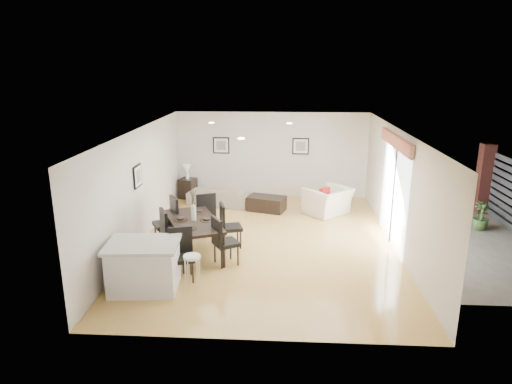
# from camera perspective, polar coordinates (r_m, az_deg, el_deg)

# --- Properties ---
(ground) EXTENTS (8.00, 8.00, 0.00)m
(ground) POSITION_cam_1_polar(r_m,az_deg,el_deg) (10.99, 1.36, -6.36)
(ground) COLOR #DCB35A
(ground) RESTS_ON ground
(wall_back) EXTENTS (6.00, 0.04, 2.70)m
(wall_back) POSITION_cam_1_polar(r_m,az_deg,el_deg) (14.45, 1.99, 4.63)
(wall_back) COLOR beige
(wall_back) RESTS_ON ground
(wall_front) EXTENTS (6.00, 0.04, 2.70)m
(wall_front) POSITION_cam_1_polar(r_m,az_deg,el_deg) (6.79, 0.16, -8.50)
(wall_front) COLOR beige
(wall_front) RESTS_ON ground
(wall_left) EXTENTS (0.04, 8.00, 2.70)m
(wall_left) POSITION_cam_1_polar(r_m,az_deg,el_deg) (11.07, -14.31, 0.67)
(wall_left) COLOR beige
(wall_left) RESTS_ON ground
(wall_right) EXTENTS (0.04, 8.00, 2.70)m
(wall_right) POSITION_cam_1_polar(r_m,az_deg,el_deg) (10.88, 17.40, 0.17)
(wall_right) COLOR beige
(wall_right) RESTS_ON ground
(ceiling) EXTENTS (6.00, 8.00, 0.02)m
(ceiling) POSITION_cam_1_polar(r_m,az_deg,el_deg) (10.28, 1.46, 7.72)
(ceiling) COLOR white
(ceiling) RESTS_ON wall_back
(sofa) EXTENTS (1.98, 1.11, 0.55)m
(sofa) POSITION_cam_1_polar(r_m,az_deg,el_deg) (13.83, -4.63, -0.52)
(sofa) COLOR gray
(sofa) RESTS_ON ground
(armchair) EXTENTS (1.57, 1.57, 0.77)m
(armchair) POSITION_cam_1_polar(r_m,az_deg,el_deg) (13.09, 8.95, -1.11)
(armchair) COLOR beige
(armchair) RESTS_ON ground
(courtyard_plant_b) EXTENTS (0.49, 0.49, 0.74)m
(courtyard_plant_b) POSITION_cam_1_polar(r_m,az_deg,el_deg) (13.05, 26.29, -2.72)
(courtyard_plant_b) COLOR #3C5D28
(courtyard_plant_b) RESTS_ON ground
(dining_table) EXTENTS (1.65, 2.15, 0.80)m
(dining_table) POSITION_cam_1_polar(r_m,az_deg,el_deg) (10.21, -7.76, -3.94)
(dining_table) COLOR black
(dining_table) RESTS_ON ground
(dining_chair_wnear) EXTENTS (0.69, 0.69, 1.14)m
(dining_chair_wnear) POSITION_cam_1_polar(r_m,az_deg,el_deg) (9.99, -12.08, -5.10)
(dining_chair_wnear) COLOR black
(dining_chair_wnear) RESTS_ON ground
(dining_chair_wfar) EXTENTS (0.70, 0.70, 1.15)m
(dining_chair_wfar) POSITION_cam_1_polar(r_m,az_deg,el_deg) (10.87, -10.76, -3.29)
(dining_chair_wfar) COLOR black
(dining_chair_wfar) RESTS_ON ground
(dining_chair_enear) EXTENTS (0.65, 0.65, 1.06)m
(dining_chair_enear) POSITION_cam_1_polar(r_m,az_deg,el_deg) (9.65, -4.27, -5.83)
(dining_chair_enear) COLOR black
(dining_chair_enear) RESTS_ON ground
(dining_chair_efar) EXTENTS (0.58, 0.58, 1.05)m
(dining_chair_efar) POSITION_cam_1_polar(r_m,az_deg,el_deg) (10.57, -3.61, -3.91)
(dining_chair_efar) COLOR black
(dining_chair_efar) RESTS_ON ground
(dining_chair_head) EXTENTS (0.59, 0.59, 1.04)m
(dining_chair_head) POSITION_cam_1_polar(r_m,az_deg,el_deg) (9.17, -9.32, -7.27)
(dining_chair_head) COLOR black
(dining_chair_head) RESTS_ON ground
(dining_chair_foot) EXTENTS (0.65, 0.65, 1.10)m
(dining_chair_foot) POSITION_cam_1_polar(r_m,az_deg,el_deg) (11.35, -6.40, -2.42)
(dining_chair_foot) COLOR black
(dining_chair_foot) RESTS_ON ground
(vase) EXTENTS (0.92, 1.42, 0.72)m
(vase) POSITION_cam_1_polar(r_m,az_deg,el_deg) (10.09, -7.84, -1.93)
(vase) COLOR white
(vase) RESTS_ON dining_table
(coffee_table) EXTENTS (1.19, 0.92, 0.42)m
(coffee_table) POSITION_cam_1_polar(r_m,az_deg,el_deg) (13.28, 1.32, -1.45)
(coffee_table) COLOR black
(coffee_table) RESTS_ON ground
(side_table) EXTENTS (0.59, 0.59, 0.63)m
(side_table) POSITION_cam_1_polar(r_m,az_deg,el_deg) (14.66, -8.52, 0.47)
(side_table) COLOR black
(side_table) RESTS_ON ground
(table_lamp) EXTENTS (0.23, 0.23, 0.45)m
(table_lamp) POSITION_cam_1_polar(r_m,az_deg,el_deg) (14.52, -8.61, 2.77)
(table_lamp) COLOR white
(table_lamp) RESTS_ON side_table
(cushion) EXTENTS (0.33, 0.33, 0.35)m
(cushion) POSITION_cam_1_polar(r_m,az_deg,el_deg) (12.91, 8.56, -0.25)
(cushion) COLOR #A91B15
(cushion) RESTS_ON armchair
(kitchen_island) EXTENTS (1.40, 1.12, 0.93)m
(kitchen_island) POSITION_cam_1_polar(r_m,az_deg,el_deg) (8.94, -13.84, -8.94)
(kitchen_island) COLOR silver
(kitchen_island) RESTS_ON ground
(bar_stool) EXTENTS (0.32, 0.32, 0.70)m
(bar_stool) POSITION_cam_1_polar(r_m,az_deg,el_deg) (8.67, -8.00, -8.47)
(bar_stool) COLOR white
(bar_stool) RESTS_ON ground
(framed_print_back_left) EXTENTS (0.52, 0.04, 0.52)m
(framed_print_back_left) POSITION_cam_1_polar(r_m,az_deg,el_deg) (14.49, -4.37, 5.83)
(framed_print_back_left) COLOR black
(framed_print_back_left) RESTS_ON wall_back
(framed_print_back_right) EXTENTS (0.52, 0.04, 0.52)m
(framed_print_back_right) POSITION_cam_1_polar(r_m,az_deg,el_deg) (14.37, 5.60, 5.72)
(framed_print_back_right) COLOR black
(framed_print_back_right) RESTS_ON wall_back
(framed_print_left_wall) EXTENTS (0.04, 0.52, 0.52)m
(framed_print_left_wall) POSITION_cam_1_polar(r_m,az_deg,el_deg) (10.80, -14.57, 1.93)
(framed_print_left_wall) COLOR black
(framed_print_left_wall) RESTS_ON wall_left
(sliding_door) EXTENTS (0.12, 2.70, 2.57)m
(sliding_door) POSITION_cam_1_polar(r_m,az_deg,el_deg) (11.07, 16.96, 2.16)
(sliding_door) COLOR white
(sliding_door) RESTS_ON wall_right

